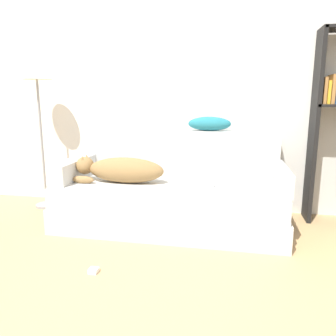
{
  "coord_description": "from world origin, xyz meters",
  "views": [
    {
      "loc": [
        0.46,
        -1.05,
        1.11
      ],
      "look_at": [
        -0.07,
        1.62,
        0.54
      ],
      "focal_mm": 35.0,
      "sensor_mm": 36.0,
      "label": 1
    }
  ],
  "objects_px": {
    "laptop": "(194,185)",
    "floor_lamp": "(37,84)",
    "dog": "(120,170)",
    "power_adapter": "(94,271)",
    "throw_pillow": "(209,124)",
    "couch": "(170,204)"
  },
  "relations": [
    {
      "from": "throw_pillow",
      "to": "floor_lamp",
      "type": "distance_m",
      "value": 1.75
    },
    {
      "from": "laptop",
      "to": "dog",
      "type": "bearing_deg",
      "value": -179.22
    },
    {
      "from": "dog",
      "to": "laptop",
      "type": "relative_size",
      "value": 2.34
    },
    {
      "from": "couch",
      "to": "floor_lamp",
      "type": "relative_size",
      "value": 1.33
    },
    {
      "from": "couch",
      "to": "laptop",
      "type": "relative_size",
      "value": 5.69
    },
    {
      "from": "couch",
      "to": "power_adapter",
      "type": "xyz_separation_m",
      "value": [
        -0.33,
        -0.94,
        -0.18
      ]
    },
    {
      "from": "laptop",
      "to": "floor_lamp",
      "type": "xyz_separation_m",
      "value": [
        -1.62,
        0.35,
        0.87
      ]
    },
    {
      "from": "couch",
      "to": "throw_pillow",
      "type": "distance_m",
      "value": 0.86
    },
    {
      "from": "floor_lamp",
      "to": "throw_pillow",
      "type": "bearing_deg",
      "value": 4.88
    },
    {
      "from": "laptop",
      "to": "power_adapter",
      "type": "xyz_separation_m",
      "value": [
        -0.55,
        -0.85,
        -0.39
      ]
    },
    {
      "from": "couch",
      "to": "laptop",
      "type": "xyz_separation_m",
      "value": [
        0.23,
        -0.1,
        0.21
      ]
    },
    {
      "from": "couch",
      "to": "throw_pillow",
      "type": "height_order",
      "value": "throw_pillow"
    },
    {
      "from": "floor_lamp",
      "to": "power_adapter",
      "type": "height_order",
      "value": "floor_lamp"
    },
    {
      "from": "dog",
      "to": "power_adapter",
      "type": "xyz_separation_m",
      "value": [
        0.1,
        -0.86,
        -0.49
      ]
    },
    {
      "from": "laptop",
      "to": "floor_lamp",
      "type": "bearing_deg",
      "value": 169.98
    },
    {
      "from": "dog",
      "to": "floor_lamp",
      "type": "bearing_deg",
      "value": 160.85
    },
    {
      "from": "dog",
      "to": "power_adapter",
      "type": "bearing_deg",
      "value": -83.19
    },
    {
      "from": "couch",
      "to": "laptop",
      "type": "bearing_deg",
      "value": -22.87
    },
    {
      "from": "floor_lamp",
      "to": "power_adapter",
      "type": "bearing_deg",
      "value": -48.34
    },
    {
      "from": "laptop",
      "to": "throw_pillow",
      "type": "relative_size",
      "value": 0.85
    },
    {
      "from": "dog",
      "to": "throw_pillow",
      "type": "height_order",
      "value": "throw_pillow"
    },
    {
      "from": "laptop",
      "to": "floor_lamp",
      "type": "relative_size",
      "value": 0.23
    }
  ]
}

